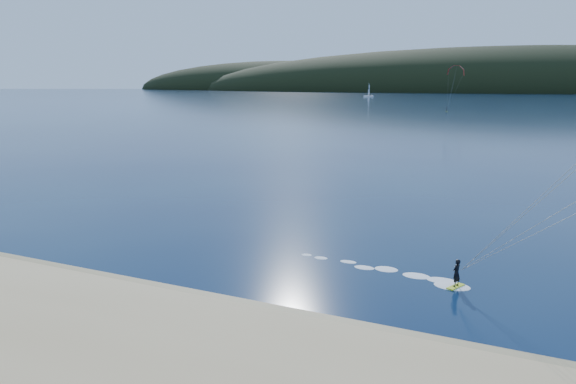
{
  "coord_description": "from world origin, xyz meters",
  "views": [
    {
      "loc": [
        16.43,
        -17.43,
        11.06
      ],
      "look_at": [
        3.41,
        10.0,
        5.0
      ],
      "focal_mm": 34.22,
      "sensor_mm": 36.0,
      "label": 1
    }
  ],
  "objects": [
    {
      "name": "ground",
      "position": [
        0.0,
        0.0,
        0.0
      ],
      "size": [
        1800.0,
        1800.0,
        0.0
      ],
      "primitive_type": "plane",
      "color": "#071638",
      "rests_on": "ground"
    },
    {
      "name": "wet_sand",
      "position": [
        0.0,
        4.5,
        0.05
      ],
      "size": [
        220.0,
        2.5,
        0.1
      ],
      "color": "#9A8659",
      "rests_on": "ground"
    },
    {
      "name": "headland",
      "position": [
        0.63,
        745.28,
        0.0
      ],
      "size": [
        1200.0,
        310.0,
        140.0
      ],
      "color": "black",
      "rests_on": "ground"
    },
    {
      "name": "kitesurfer_far",
      "position": [
        -17.23,
        201.9,
        14.14
      ],
      "size": [
        6.81,
        4.83,
        16.18
      ],
      "color": "#B7D418",
      "rests_on": "ground"
    },
    {
      "name": "sailboat",
      "position": [
        -114.65,
        407.63,
        0.81
      ],
      "size": [
        7.75,
        4.97,
        10.99
      ],
      "color": "white",
      "rests_on": "ground"
    }
  ]
}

